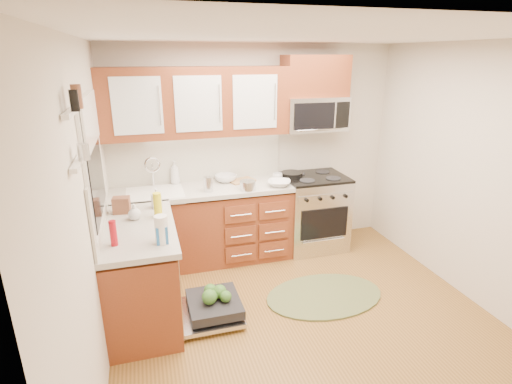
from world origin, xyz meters
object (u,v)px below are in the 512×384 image
object	(u,v)px
rug	(324,296)
cutting_board	(242,181)
sink	(156,203)
paper_towel_roll	(161,229)
skillet	(292,174)
bowl_a	(279,183)
range	(313,212)
bowl_b	(226,178)
cup	(278,177)
dishwasher	(210,309)
stock_pot	(248,185)
upper_cabinets	(196,102)
microwave	(314,114)

from	to	relation	value
rug	cutting_board	bearing A→B (deg)	114.41
sink	paper_towel_roll	xyz separation A→B (m)	(0.00, -1.29, 0.24)
skillet	cutting_board	bearing A→B (deg)	176.44
bowl_a	paper_towel_roll	bearing A→B (deg)	-140.92
rug	paper_towel_roll	xyz separation A→B (m)	(-1.58, -0.19, 1.03)
range	cutting_board	size ratio (longest dim) A/B	3.18
skillet	bowl_a	bearing A→B (deg)	-135.23
rug	paper_towel_roll	bearing A→B (deg)	-173.06
cutting_board	bowl_b	bearing A→B (deg)	164.73
rug	cup	world-z (taller)	cup
dishwasher	stock_pot	world-z (taller)	stock_pot
range	rug	xyz separation A→B (m)	(-0.35, -1.11, -0.46)
upper_cabinets	dishwasher	bearing A→B (deg)	-96.04
bowl_a	bowl_b	xyz separation A→B (m)	(-0.56, 0.34, 0.01)
paper_towel_roll	range	bearing A→B (deg)	34.05
rug	cup	xyz separation A→B (m)	(-0.13, 1.15, 0.96)
dishwasher	cup	bearing A→B (deg)	47.70
paper_towel_roll	dishwasher	bearing A→B (deg)	24.05
upper_cabinets	bowl_b	distance (m)	0.96
range	dishwasher	distance (m)	1.95
sink	dishwasher	size ratio (longest dim) A/B	0.89
skillet	cup	world-z (taller)	cup
stock_pot	bowl_a	distance (m)	0.39
dishwasher	paper_towel_roll	size ratio (longest dim) A/B	2.99
microwave	dishwasher	distance (m)	2.55
microwave	sink	distance (m)	2.13
dishwasher	rug	distance (m)	1.20
range	sink	xyz separation A→B (m)	(-1.93, -0.01, 0.33)
dishwasher	cup	size ratio (longest dim) A/B	5.93
cutting_board	bowl_a	world-z (taller)	bowl_a
cutting_board	microwave	bearing A→B (deg)	0.00
dishwasher	stock_pot	xyz separation A→B (m)	(0.62, 0.92, 0.88)
upper_cabinets	stock_pot	xyz separation A→B (m)	(0.48, -0.35, -0.90)
cutting_board	bowl_a	bearing A→B (deg)	-37.35
upper_cabinets	cup	world-z (taller)	upper_cabinets
range	bowl_b	distance (m)	1.21
microwave	cutting_board	xyz separation A→B (m)	(-0.91, 0.00, -0.76)
range	upper_cabinets	bearing A→B (deg)	174.11
dishwasher	bowl_a	distance (m)	1.64
rug	skillet	bearing A→B (deg)	86.78
sink	rug	world-z (taller)	sink
skillet	stock_pot	distance (m)	0.70
bowl_b	sink	bearing A→B (deg)	-167.92
paper_towel_roll	cup	bearing A→B (deg)	42.72
skillet	microwave	bearing A→B (deg)	7.93
cup	range	bearing A→B (deg)	-4.17
skillet	sink	bearing A→B (deg)	-176.84
paper_towel_roll	cutting_board	bearing A→B (deg)	54.29
microwave	rug	bearing A→B (deg)	-105.75
upper_cabinets	dishwasher	size ratio (longest dim) A/B	2.93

